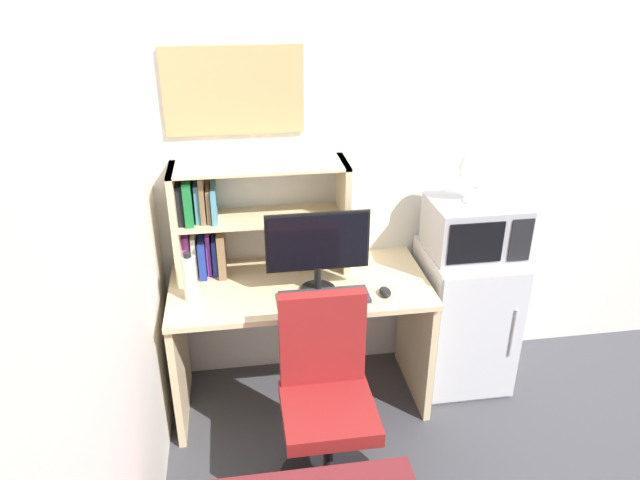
# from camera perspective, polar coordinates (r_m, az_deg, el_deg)

# --- Properties ---
(wall_back) EXTENTS (6.40, 0.04, 2.60)m
(wall_back) POSITION_cam_1_polar(r_m,az_deg,el_deg) (3.42, 19.54, 8.80)
(wall_back) COLOR silver
(wall_back) RESTS_ON ground_plane
(wall_left) EXTENTS (0.04, 4.40, 2.60)m
(wall_left) POSITION_cam_1_polar(r_m,az_deg,el_deg) (1.62, -23.03, -10.76)
(wall_left) COLOR silver
(wall_left) RESTS_ON ground_plane
(desk) EXTENTS (1.30, 0.64, 0.73)m
(desk) POSITION_cam_1_polar(r_m,az_deg,el_deg) (3.08, -1.95, -7.72)
(desk) COLOR beige
(desk) RESTS_ON ground_plane
(hutch_bookshelf) EXTENTS (0.88, 0.27, 0.57)m
(hutch_bookshelf) POSITION_cam_1_polar(r_m,az_deg,el_deg) (2.99, -8.43, 2.24)
(hutch_bookshelf) COLOR beige
(hutch_bookshelf) RESTS_ON desk
(monitor) EXTENTS (0.50, 0.17, 0.42)m
(monitor) POSITION_cam_1_polar(r_m,az_deg,el_deg) (2.78, -0.23, -0.66)
(monitor) COLOR black
(monitor) RESTS_ON desk
(keyboard) EXTENTS (0.44, 0.15, 0.02)m
(keyboard) POSITION_cam_1_polar(r_m,az_deg,el_deg) (2.83, 0.40, -5.58)
(keyboard) COLOR #333338
(keyboard) RESTS_ON desk
(computer_mouse) EXTENTS (0.06, 0.09, 0.03)m
(computer_mouse) POSITION_cam_1_polar(r_m,az_deg,el_deg) (2.87, 6.36, -5.04)
(computer_mouse) COLOR black
(computer_mouse) RESTS_ON desk
(water_bottle) EXTENTS (0.07, 0.07, 0.25)m
(water_bottle) POSITION_cam_1_polar(r_m,az_deg,el_deg) (2.84, -12.57, -3.60)
(water_bottle) COLOR silver
(water_bottle) RESTS_ON desk
(mini_fridge) EXTENTS (0.48, 0.51, 0.81)m
(mini_fridge) POSITION_cam_1_polar(r_m,az_deg,el_deg) (3.40, 13.79, -7.21)
(mini_fridge) COLOR silver
(mini_fridge) RESTS_ON ground_plane
(microwave) EXTENTS (0.47, 0.37, 0.28)m
(microwave) POSITION_cam_1_polar(r_m,az_deg,el_deg) (3.15, 14.79, 1.21)
(microwave) COLOR #ADADB2
(microwave) RESTS_ON mini_fridge
(desk_fan) EXTENTS (0.19, 0.11, 0.29)m
(desk_fan) POSITION_cam_1_polar(r_m,az_deg,el_deg) (3.02, 15.15, 6.44)
(desk_fan) COLOR silver
(desk_fan) RESTS_ON microwave
(desk_chair) EXTENTS (0.46, 0.46, 0.93)m
(desk_chair) POSITION_cam_1_polar(r_m,az_deg,el_deg) (2.71, 0.62, -16.08)
(desk_chair) COLOR black
(desk_chair) RESTS_ON ground_plane
(wall_corkboard) EXTENTS (0.67, 0.02, 0.42)m
(wall_corkboard) POSITION_cam_1_polar(r_m,az_deg,el_deg) (2.92, -8.39, 14.18)
(wall_corkboard) COLOR tan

